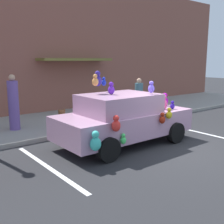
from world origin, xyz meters
TOP-DOWN VIEW (x-y plane):
  - ground_plane at (0.00, 0.00)m, footprint 60.00×60.00m
  - sidewalk at (0.00, 5.00)m, footprint 24.00×4.00m
  - storefront_building at (0.01, 7.14)m, footprint 24.00×1.25m
  - parking_stripe_front at (1.99, 1.00)m, footprint 0.12×3.60m
  - parking_stripe_rear at (-3.65, 1.00)m, footprint 0.12×3.60m
  - plush_covered_car at (-1.02, 1.28)m, footprint 4.23×2.17m
  - teddy_bear_on_sidewalk at (-1.79, 3.71)m, footprint 0.35×0.30m
  - pedestrian_near_shopfront at (1.90, 3.64)m, footprint 0.35×0.35m
  - pedestrian_by_lamp at (-3.18, 4.53)m, footprint 0.36×0.36m

SIDE VIEW (x-z plane):
  - ground_plane at x=0.00m, z-range 0.00..0.00m
  - parking_stripe_front at x=1.99m, z-range 0.00..0.01m
  - parking_stripe_rear at x=-3.65m, z-range 0.00..0.01m
  - sidewalk at x=0.00m, z-range 0.00..0.15m
  - teddy_bear_on_sidewalk at x=-1.79m, z-range 0.12..0.80m
  - plush_covered_car at x=-1.02m, z-range -0.31..1.92m
  - pedestrian_near_shopfront at x=1.90m, z-range 0.09..1.70m
  - pedestrian_by_lamp at x=-3.18m, z-range 0.08..1.99m
  - storefront_building at x=0.01m, z-range -0.01..6.39m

